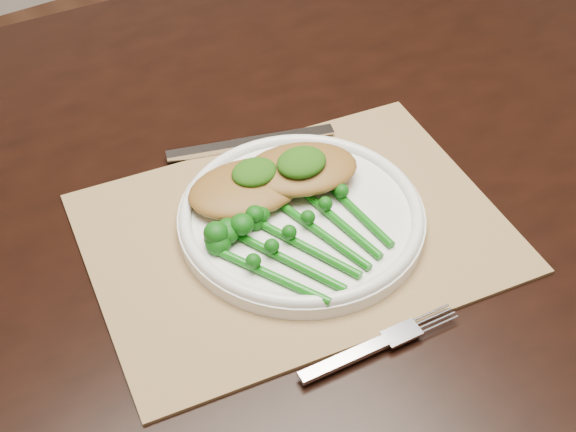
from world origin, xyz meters
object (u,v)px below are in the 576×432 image
chicken_fillet_left (246,188)px  dining_table (307,350)px  placemat (296,233)px  broccolini_bundle (313,240)px  dinner_plate (301,216)px

chicken_fillet_left → dining_table: bearing=28.2°
placemat → chicken_fillet_left: (-0.02, 0.06, 0.03)m
dining_table → chicken_fillet_left: 0.42m
dining_table → chicken_fillet_left: size_ratio=13.31×
broccolini_bundle → dining_table: bearing=41.0°
dining_table → placemat: size_ratio=3.98×
dinner_plate → broccolini_bundle: size_ratio=1.29×
dining_table → dinner_plate: 0.41m
placemat → chicken_fillet_left: 0.07m
dining_table → placemat: (-0.09, -0.10, 0.37)m
placemat → chicken_fillet_left: chicken_fillet_left is taller
chicken_fillet_left → broccolini_bundle: bearing=-68.7°
dining_table → placemat: 0.40m
dinner_plate → broccolini_bundle: broccolini_bundle is taller
placemat → chicken_fillet_left: size_ratio=3.35×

